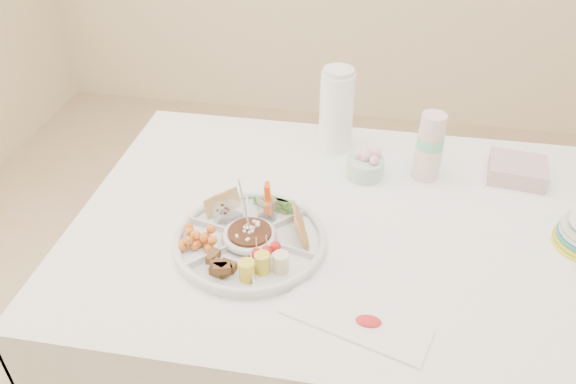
# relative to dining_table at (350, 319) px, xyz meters

# --- Properties ---
(dining_table) EXTENTS (1.52, 1.02, 0.76)m
(dining_table) POSITION_rel_dining_table_xyz_m (0.00, 0.00, 0.00)
(dining_table) COLOR white
(dining_table) RESTS_ON floor
(party_tray) EXTENTS (0.46, 0.46, 0.04)m
(party_tray) POSITION_rel_dining_table_xyz_m (-0.27, -0.13, 0.40)
(party_tray) COLOR silver
(party_tray) RESTS_ON dining_table
(bean_dip) EXTENTS (0.13, 0.13, 0.04)m
(bean_dip) POSITION_rel_dining_table_xyz_m (-0.27, -0.13, 0.41)
(bean_dip) COLOR #422913
(bean_dip) RESTS_ON party_tray
(tortillas) EXTENTS (0.12, 0.12, 0.06)m
(tortillas) POSITION_rel_dining_table_xyz_m (-0.14, -0.10, 0.42)
(tortillas) COLOR #9F652D
(tortillas) RESTS_ON party_tray
(carrot_cucumber) EXTENTS (0.13, 0.13, 0.09)m
(carrot_cucumber) POSITION_rel_dining_table_xyz_m (-0.24, -0.01, 0.44)
(carrot_cucumber) COLOR #FF5309
(carrot_cucumber) RESTS_ON party_tray
(pita_raisins) EXTENTS (0.14, 0.14, 0.06)m
(pita_raisins) POSITION_rel_dining_table_xyz_m (-0.36, -0.04, 0.42)
(pita_raisins) COLOR tan
(pita_raisins) RESTS_ON party_tray
(cherries) EXTENTS (0.13, 0.13, 0.04)m
(cherries) POSITION_rel_dining_table_xyz_m (-0.39, -0.17, 0.42)
(cherries) COLOR orange
(cherries) RESTS_ON party_tray
(granola_chunks) EXTENTS (0.12, 0.12, 0.04)m
(granola_chunks) POSITION_rel_dining_table_xyz_m (-0.30, -0.26, 0.42)
(granola_chunks) COLOR #4A3421
(granola_chunks) RESTS_ON party_tray
(banana_tomato) EXTENTS (0.15, 0.15, 0.10)m
(banana_tomato) POSITION_rel_dining_table_xyz_m (-0.18, -0.22, 0.44)
(banana_tomato) COLOR #FFF39B
(banana_tomato) RESTS_ON party_tray
(cup_stack) EXTENTS (0.09, 0.09, 0.22)m
(cup_stack) POSITION_rel_dining_table_xyz_m (0.17, 0.26, 0.49)
(cup_stack) COLOR beige
(cup_stack) RESTS_ON dining_table
(thermos) EXTENTS (0.11, 0.11, 0.27)m
(thermos) POSITION_rel_dining_table_xyz_m (-0.11, 0.38, 0.52)
(thermos) COLOR white
(thermos) RESTS_ON dining_table
(flower_bowl) EXTENTS (0.11, 0.11, 0.08)m
(flower_bowl) POSITION_rel_dining_table_xyz_m (-0.00, 0.23, 0.42)
(flower_bowl) COLOR #9FD3BA
(flower_bowl) RESTS_ON dining_table
(napkin_stack) EXTENTS (0.18, 0.16, 0.05)m
(napkin_stack) POSITION_rel_dining_table_xyz_m (0.44, 0.30, 0.41)
(napkin_stack) COLOR #CFA2AB
(napkin_stack) RESTS_ON dining_table
(placemat) EXTENTS (0.35, 0.20, 0.01)m
(placemat) POSITION_rel_dining_table_xyz_m (0.01, -0.34, 0.38)
(placemat) COLOR silver
(placemat) RESTS_ON dining_table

